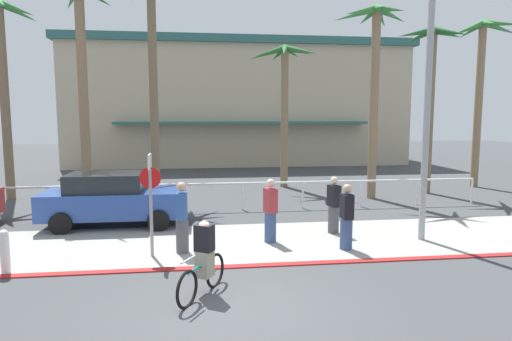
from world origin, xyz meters
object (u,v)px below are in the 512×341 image
Objects in this scene: palm_tree_5 at (374,59)px; pedestrian_0 at (270,213)px; streetlight_curb at (433,86)px; pedestrian_3 at (346,220)px; palm_tree_4 at (284,80)px; palm_tree_2 at (82,46)px; pedestrian_1 at (182,220)px; palm_tree_3 at (152,40)px; pedestrian_2 at (334,207)px; palm_tree_7 at (482,65)px; bollard_3 at (5,251)px; palm_tree_1 at (2,58)px; palm_tree_6 at (431,73)px; car_blue_1 at (113,199)px; stop_sign_bike_lane at (150,190)px; cyclist_teal_0 at (203,260)px.

pedestrian_0 is (-5.26, -6.08, -4.95)m from palm_tree_5.
pedestrian_3 is (-2.41, -0.39, -3.47)m from streetlight_curb.
palm_tree_4 is (-2.06, 10.10, 0.87)m from streetlight_curb.
palm_tree_2 is 4.55× the size of pedestrian_1.
palm_tree_3 is 5.28× the size of pedestrian_2.
bollard_3 is at bearing -150.51° from palm_tree_7.
pedestrian_1 reaches higher than pedestrian_3.
palm_tree_2 is 11.84m from pedestrian_3.
bollard_3 is 0.13× the size of palm_tree_7.
bollard_3 is 11.41m from palm_tree_1.
palm_tree_3 is 1.13× the size of palm_tree_7.
bollard_3 is 0.13× the size of palm_tree_5.
streetlight_curb is 1.03× the size of palm_tree_6.
palm_tree_6 reaches higher than bollard_3.
pedestrian_0 is at bearing -28.69° from car_blue_1.
palm_tree_7 is 13.26m from pedestrian_2.
stop_sign_bike_lane is 1.12m from pedestrian_1.
stop_sign_bike_lane is 1.50× the size of pedestrian_2.
streetlight_curb is 1.70× the size of car_blue_1.
streetlight_curb is 8.60m from palm_tree_6.
palm_tree_5 is (0.99, 6.59, 1.51)m from streetlight_curb.
palm_tree_2 is at bearing -172.44° from palm_tree_7.
palm_tree_1 reaches higher than pedestrian_0.
palm_tree_6 is (4.01, 7.53, 1.04)m from streetlight_curb.
pedestrian_2 is at bearing -91.25° from palm_tree_4.
palm_tree_2 is at bearing -26.88° from palm_tree_1.
palm_tree_6 is 4.11× the size of pedestrian_0.
pedestrian_2 is at bearing 16.17° from bollard_3.
pedestrian_1 is at bearing -162.56° from pedestrian_2.
stop_sign_bike_lane is 0.58× the size of car_blue_1.
pedestrian_2 reaches higher than car_blue_1.
car_blue_1 is (-1.51, 3.38, -0.81)m from stop_sign_bike_lane.
bollard_3 is (-3.11, -0.82, -1.16)m from stop_sign_bike_lane.
bollard_3 is 6.44m from pedestrian_0.
palm_tree_1 is at bearing 179.19° from palm_tree_3.
streetlight_curb is at bearing -129.31° from palm_tree_7.
stop_sign_bike_lane is at bearing -145.37° from palm_tree_6.
pedestrian_2 is at bearing -134.84° from palm_tree_6.
palm_tree_3 is at bearing 134.20° from streetlight_curb.
palm_tree_7 is at bearing 43.75° from pedestrian_3.
car_blue_1 is (5.08, -5.30, -4.92)m from palm_tree_1.
pedestrian_0 is 2.46m from pedestrian_1.
pedestrian_0 is (-2.21, -9.58, -4.32)m from palm_tree_4.
palm_tree_5 reaches higher than pedestrian_1.
pedestrian_0 is at bearing -44.37° from palm_tree_2.
palm_tree_6 is at bearing -157.31° from palm_tree_7.
car_blue_1 is (-8.89, 3.05, -3.41)m from streetlight_curb.
palm_tree_7 is 18.62m from cyclist_teal_0.
stop_sign_bike_lane is 3.79m from car_blue_1.
palm_tree_6 is at bearing 35.78° from pedestrian_1.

